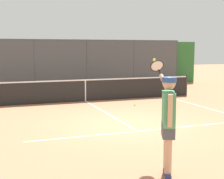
{
  "coord_description": "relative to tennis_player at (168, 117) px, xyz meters",
  "views": [
    {
      "loc": [
        3.74,
        9.0,
        2.32
      ],
      "look_at": [
        0.33,
        -0.38,
        1.05
      ],
      "focal_mm": 52.19,
      "sensor_mm": 36.0,
      "label": 1
    }
  ],
  "objects": [
    {
      "name": "tennis_net",
      "position": [
        -0.82,
        -8.63,
        -0.59
      ],
      "size": [
        10.38,
        0.09,
        1.07
      ],
      "color": "#2D2D2D",
      "rests_on": "ground"
    },
    {
      "name": "tennis_ball_near_baseline",
      "position": [
        -2.39,
        -6.84,
        -1.05
      ],
      "size": [
        0.07,
        0.07,
        0.07
      ],
      "primitive_type": "sphere",
      "color": "#CCDB33",
      "rests_on": "ground"
    },
    {
      "name": "fence_backdrop",
      "position": [
        -0.82,
        -14.48,
        0.27
      ],
      "size": [
        18.48,
        1.37,
        2.83
      ],
      "color": "#474C51",
      "rests_on": "ground"
    },
    {
      "name": "ground_plane",
      "position": [
        -0.82,
        -3.93,
        -1.09
      ],
      "size": [
        60.0,
        60.0,
        0.0
      ],
      "primitive_type": "plane",
      "color": "#B27551"
    },
    {
      "name": "court_line_markings",
      "position": [
        -0.82,
        -2.79,
        -1.08
      ],
      "size": [
        8.08,
        10.15,
        0.01
      ],
      "color": "white",
      "rests_on": "ground"
    },
    {
      "name": "tennis_player",
      "position": [
        0.0,
        0.0,
        0.0
      ],
      "size": [
        0.59,
        1.44,
        2.11
      ],
      "rotation": [
        0.0,
        0.0,
        -2.01
      ],
      "color": "navy",
      "rests_on": "ground"
    }
  ]
}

